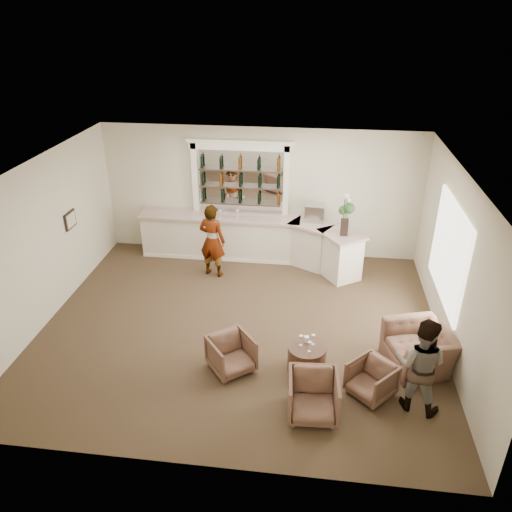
{
  "coord_description": "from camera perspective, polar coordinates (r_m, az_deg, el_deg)",
  "views": [
    {
      "loc": [
        1.4,
        -8.37,
        5.96
      ],
      "look_at": [
        0.22,
        0.9,
        1.18
      ],
      "focal_mm": 35.0,
      "sensor_mm": 36.0,
      "label": 1
    }
  ],
  "objects": [
    {
      "name": "armchair_far",
      "position": [
        9.62,
        18.09,
        -9.96
      ],
      "size": [
        1.33,
        1.42,
        0.75
      ],
      "primitive_type": "imported",
      "rotation": [
        0.0,
        0.0,
        -1.25
      ],
      "color": "brown",
      "rests_on": "ground"
    },
    {
      "name": "wine_glass_tbl_b",
      "position": [
        9.03,
        6.57,
        -9.49
      ],
      "size": [
        0.07,
        0.07,
        0.21
      ],
      "primitive_type": null,
      "color": "white",
      "rests_on": "cocktail_table"
    },
    {
      "name": "wine_glass_tbl_c",
      "position": [
        8.86,
        6.14,
        -10.28
      ],
      "size": [
        0.07,
        0.07,
        0.21
      ],
      "primitive_type": null,
      "color": "white",
      "rests_on": "cocktail_table"
    },
    {
      "name": "napkin_holder",
      "position": [
        9.1,
        5.8,
        -9.45
      ],
      "size": [
        0.08,
        0.08,
        0.12
      ],
      "primitive_type": "cube",
      "color": "white",
      "rests_on": "cocktail_table"
    },
    {
      "name": "wine_glass_bar_right",
      "position": [
        12.46,
        -2.11,
        4.83
      ],
      "size": [
        0.07,
        0.07,
        0.21
      ],
      "primitive_type": null,
      "color": "white",
      "rests_on": "bar_counter"
    },
    {
      "name": "flower_vase",
      "position": [
        11.52,
        10.2,
        5.0
      ],
      "size": [
        0.27,
        0.27,
        1.01
      ],
      "color": "black",
      "rests_on": "bar_counter"
    },
    {
      "name": "armchair_center",
      "position": [
        8.27,
        6.53,
        -15.64
      ],
      "size": [
        0.84,
        0.86,
        0.74
      ],
      "primitive_type": "imported",
      "rotation": [
        0.0,
        0.0,
        0.06
      ],
      "color": "brown",
      "rests_on": "ground"
    },
    {
      "name": "armchair_left",
      "position": [
        9.1,
        -2.84,
        -11.13
      ],
      "size": [
        1.02,
        1.02,
        0.67
      ],
      "primitive_type": "imported",
      "rotation": [
        0.0,
        0.0,
        0.66
      ],
      "color": "brown",
      "rests_on": "ground"
    },
    {
      "name": "back_bar_alcove",
      "position": [
        12.56,
        -1.81,
        8.86
      ],
      "size": [
        2.64,
        0.25,
        3.0
      ],
      "color": "white",
      "rests_on": "ground"
    },
    {
      "name": "wine_glass_bar_left",
      "position": [
        12.47,
        -4.13,
        4.8
      ],
      "size": [
        0.07,
        0.07,
        0.21
      ],
      "primitive_type": null,
      "color": "white",
      "rests_on": "bar_counter"
    },
    {
      "name": "bar_counter",
      "position": [
        12.68,
        -0.5,
        1.94
      ],
      "size": [
        5.72,
        1.8,
        1.14
      ],
      "color": "white",
      "rests_on": "ground"
    },
    {
      "name": "ground",
      "position": [
        10.37,
        -1.84,
        -8.0
      ],
      "size": [
        8.0,
        8.0,
        0.0
      ],
      "primitive_type": "plane",
      "color": "#4D3D26",
      "rests_on": "ground"
    },
    {
      "name": "room_shell",
      "position": [
        9.86,
        -0.46,
        5.54
      ],
      "size": [
        8.04,
        7.02,
        3.32
      ],
      "color": "beige",
      "rests_on": "ground"
    },
    {
      "name": "sommelier",
      "position": [
        11.86,
        -5.02,
        1.76
      ],
      "size": [
        0.75,
        0.59,
        1.81
      ],
      "primitive_type": "imported",
      "rotation": [
        0.0,
        0.0,
        2.88
      ],
      "color": "gray",
      "rests_on": "ground"
    },
    {
      "name": "armchair_right",
      "position": [
        8.82,
        13.03,
        -13.6
      ],
      "size": [
        0.96,
        0.96,
        0.62
      ],
      "primitive_type": "imported",
      "rotation": [
        0.0,
        0.0,
        -0.76
      ],
      "color": "brown",
      "rests_on": "ground"
    },
    {
      "name": "cocktail_table",
      "position": [
        9.18,
        5.8,
        -11.53
      ],
      "size": [
        0.69,
        0.69,
        0.5
      ],
      "primitive_type": "cylinder",
      "color": "#4C2E21",
      "rests_on": "ground"
    },
    {
      "name": "espresso_machine",
      "position": [
        12.34,
        6.77,
        4.94
      ],
      "size": [
        0.51,
        0.44,
        0.41
      ],
      "primitive_type": "cube",
      "rotation": [
        0.0,
        0.0,
        -0.1
      ],
      "color": "#ADADB1",
      "rests_on": "bar_counter"
    },
    {
      "name": "wine_glass_tbl_a",
      "position": [
        8.99,
        5.14,
        -9.6
      ],
      "size": [
        0.07,
        0.07,
        0.21
      ],
      "primitive_type": null,
      "color": "white",
      "rests_on": "cocktail_table"
    },
    {
      "name": "guest",
      "position": [
        8.47,
        18.26,
        -11.75
      ],
      "size": [
        0.99,
        0.88,
        1.68
      ],
      "primitive_type": "imported",
      "rotation": [
        0.0,
        0.0,
        2.79
      ],
      "color": "gray",
      "rests_on": "ground"
    }
  ]
}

